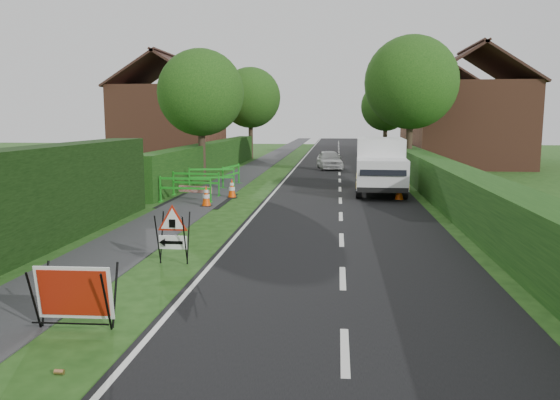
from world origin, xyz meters
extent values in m
plane|color=#1B4012|center=(0.00, 0.00, 0.00)|extent=(120.00, 120.00, 0.00)
cube|color=black|center=(2.50, 35.00, 0.00)|extent=(6.00, 90.00, 0.02)
cube|color=#2D2D30|center=(-3.00, 35.00, 0.01)|extent=(2.00, 90.00, 0.02)
cube|color=#14380F|center=(-5.00, 22.00, 0.00)|extent=(1.00, 24.00, 1.80)
cube|color=#14380F|center=(6.50, 16.00, 0.00)|extent=(1.20, 50.00, 1.50)
cube|color=brown|center=(-10.00, 30.00, 2.75)|extent=(7.00, 7.00, 5.50)
cube|color=#331E19|center=(-11.75, 30.00, 6.59)|extent=(4.00, 7.40, 2.58)
cube|color=#331E19|center=(-8.25, 30.00, 6.59)|extent=(4.00, 7.40, 2.58)
cube|color=#331E19|center=(-10.00, 30.00, 7.69)|extent=(0.25, 7.40, 0.18)
cube|color=brown|center=(11.00, 28.00, 2.75)|extent=(7.00, 7.00, 5.50)
cube|color=#331E19|center=(9.25, 28.00, 6.59)|extent=(4.00, 7.40, 2.58)
cube|color=#331E19|center=(12.75, 28.00, 6.59)|extent=(4.00, 7.40, 2.58)
cube|color=#331E19|center=(11.00, 28.00, 7.69)|extent=(0.25, 7.40, 0.18)
cube|color=brown|center=(12.00, 42.00, 2.75)|extent=(7.00, 7.00, 5.50)
cube|color=#331E19|center=(10.25, 42.00, 6.59)|extent=(4.00, 7.40, 2.58)
cube|color=#331E19|center=(13.75, 42.00, 6.59)|extent=(4.00, 7.40, 2.58)
cube|color=#331E19|center=(12.00, 42.00, 7.69)|extent=(0.25, 7.40, 0.18)
cylinder|color=#2D2116|center=(-4.60, 18.00, 1.31)|extent=(0.36, 0.36, 2.62)
sphere|color=#183E10|center=(-4.60, 18.00, 4.50)|extent=(4.40, 4.40, 4.40)
cylinder|color=#2D2116|center=(6.40, 22.00, 1.49)|extent=(0.36, 0.36, 2.97)
sphere|color=#183E10|center=(6.40, 22.00, 5.18)|extent=(5.20, 5.20, 5.20)
cylinder|color=#2D2116|center=(-4.60, 34.00, 1.40)|extent=(0.36, 0.36, 2.80)
sphere|color=#183E10|center=(-4.60, 34.00, 4.84)|extent=(4.80, 4.80, 4.80)
cylinder|color=#2D2116|center=(6.40, 38.00, 1.22)|extent=(0.36, 0.36, 2.45)
sphere|color=#183E10|center=(6.40, 38.00, 4.23)|extent=(4.20, 4.20, 4.20)
cylinder|color=black|center=(-2.11, -2.27, 0.50)|extent=(0.04, 0.34, 0.96)
cylinder|color=black|center=(-2.12, -1.91, 0.50)|extent=(0.04, 0.34, 0.96)
cylinder|color=black|center=(-1.00, -2.23, 0.50)|extent=(0.04, 0.34, 0.96)
cylinder|color=black|center=(-1.01, -1.88, 0.50)|extent=(0.04, 0.34, 0.96)
cylinder|color=black|center=(-1.55, -2.27, 0.17)|extent=(1.18, 0.06, 0.03)
cube|color=white|center=(-1.56, -2.09, 0.58)|extent=(1.18, 0.18, 0.84)
cube|color=#A81E0B|center=(-1.56, -2.11, 0.58)|extent=(1.07, 0.15, 0.73)
cylinder|color=black|center=(-1.49, 1.57, 0.58)|extent=(0.03, 0.35, 1.12)
cylinder|color=black|center=(-1.49, 1.85, 0.58)|extent=(0.03, 0.35, 1.12)
cylinder|color=black|center=(-0.89, 1.57, 0.58)|extent=(0.03, 0.35, 1.12)
cylinder|color=black|center=(-0.88, 1.85, 0.58)|extent=(0.03, 0.35, 1.12)
cube|color=white|center=(-1.19, 1.69, 0.50)|extent=(0.62, 0.02, 0.30)
cube|color=black|center=(-1.19, 1.68, 0.50)|extent=(0.44, 0.01, 0.07)
cone|color=black|center=(-1.43, 1.68, 0.50)|extent=(0.14, 0.18, 0.18)
cube|color=black|center=(-1.19, 1.67, 0.93)|extent=(0.14, 0.01, 0.18)
cube|color=silver|center=(4.23, 14.74, 1.37)|extent=(2.10, 3.27, 1.91)
cube|color=silver|center=(4.14, 12.32, 1.00)|extent=(2.06, 2.14, 1.17)
cube|color=black|center=(4.10, 11.33, 1.29)|extent=(1.75, 0.29, 0.54)
cube|color=yellow|center=(3.19, 13.85, 0.62)|extent=(0.21, 4.90, 0.24)
cube|color=yellow|center=(5.19, 13.77, 0.62)|extent=(0.21, 4.90, 0.24)
cube|color=black|center=(4.10, 11.34, 0.48)|extent=(1.95, 0.19, 0.20)
cylinder|color=black|center=(3.24, 12.30, 0.40)|extent=(0.27, 0.80, 0.79)
cylinder|color=black|center=(5.03, 12.23, 0.40)|extent=(0.27, 0.80, 0.79)
cylinder|color=black|center=(3.36, 15.50, 0.40)|extent=(0.27, 0.80, 0.79)
cylinder|color=black|center=(5.15, 15.43, 0.40)|extent=(0.27, 0.80, 0.79)
cube|color=black|center=(4.80, 11.94, 0.02)|extent=(0.38, 0.38, 0.04)
cone|color=#FB4C07|center=(4.80, 11.94, 0.42)|extent=(0.32, 0.32, 0.75)
cylinder|color=white|center=(4.80, 11.94, 0.38)|extent=(0.25, 0.25, 0.14)
cylinder|color=white|center=(4.80, 11.94, 0.56)|extent=(0.17, 0.17, 0.10)
cube|color=black|center=(4.79, 14.01, 0.02)|extent=(0.38, 0.38, 0.04)
cone|color=#FB4C07|center=(4.79, 14.01, 0.42)|extent=(0.32, 0.32, 0.75)
cylinder|color=white|center=(4.79, 14.01, 0.38)|extent=(0.25, 0.25, 0.14)
cylinder|color=white|center=(4.79, 14.01, 0.56)|extent=(0.17, 0.17, 0.10)
cube|color=black|center=(4.74, 15.75, 0.02)|extent=(0.38, 0.38, 0.04)
cone|color=#FB4C07|center=(4.74, 15.75, 0.42)|extent=(0.32, 0.32, 0.75)
cylinder|color=white|center=(4.74, 15.75, 0.38)|extent=(0.25, 0.25, 0.14)
cylinder|color=white|center=(4.74, 15.75, 0.56)|extent=(0.17, 0.17, 0.10)
cube|color=black|center=(-2.38, 9.65, 0.02)|extent=(0.38, 0.38, 0.04)
cone|color=#FB4C07|center=(-2.38, 9.65, 0.42)|extent=(0.32, 0.32, 0.75)
cylinder|color=white|center=(-2.38, 9.65, 0.38)|extent=(0.25, 0.25, 0.14)
cylinder|color=white|center=(-2.38, 9.65, 0.56)|extent=(0.17, 0.17, 0.10)
cube|color=black|center=(-1.87, 11.91, 0.02)|extent=(0.38, 0.38, 0.04)
cone|color=#FB4C07|center=(-1.87, 11.91, 0.42)|extent=(0.32, 0.32, 0.75)
cylinder|color=white|center=(-1.87, 11.91, 0.38)|extent=(0.25, 0.25, 0.14)
cylinder|color=white|center=(-1.87, 11.91, 0.56)|extent=(0.17, 0.17, 0.10)
cube|color=#1C9B1F|center=(-4.40, 10.57, 0.50)|extent=(0.05, 0.05, 1.00)
cube|color=#1C9B1F|center=(-2.40, 10.46, 0.50)|extent=(0.05, 0.05, 1.00)
cube|color=#1C9B1F|center=(-3.40, 10.51, 0.92)|extent=(2.00, 0.17, 0.08)
cube|color=#1C9B1F|center=(-3.40, 10.51, 0.55)|extent=(2.00, 0.17, 0.08)
cube|color=#1C9B1F|center=(-4.40, 10.57, 0.02)|extent=(0.08, 0.35, 0.04)
cube|color=#1C9B1F|center=(-2.40, 10.46, 0.02)|extent=(0.08, 0.35, 0.04)
cube|color=#1C9B1F|center=(-4.46, 12.48, 0.50)|extent=(0.06, 0.06, 1.00)
cube|color=#1C9B1F|center=(-2.48, 12.25, 0.50)|extent=(0.06, 0.06, 1.00)
cube|color=#1C9B1F|center=(-3.47, 12.37, 0.92)|extent=(1.99, 0.28, 0.08)
cube|color=#1C9B1F|center=(-3.47, 12.37, 0.55)|extent=(1.99, 0.28, 0.08)
cube|color=#1C9B1F|center=(-4.46, 12.48, 0.02)|extent=(0.10, 0.35, 0.04)
cube|color=#1C9B1F|center=(-2.48, 12.25, 0.02)|extent=(0.10, 0.35, 0.04)
cube|color=#1C9B1F|center=(-4.26, 14.22, 0.50)|extent=(0.06, 0.06, 1.00)
cube|color=#1C9B1F|center=(-2.30, 14.62, 0.50)|extent=(0.06, 0.06, 1.00)
cube|color=#1C9B1F|center=(-3.28, 14.42, 0.92)|extent=(1.97, 0.45, 0.08)
cube|color=#1C9B1F|center=(-3.28, 14.42, 0.55)|extent=(1.97, 0.45, 0.08)
cube|color=#1C9B1F|center=(-4.26, 14.22, 0.02)|extent=(0.13, 0.35, 0.04)
cube|color=#1C9B1F|center=(-2.30, 14.62, 0.02)|extent=(0.13, 0.35, 0.04)
cube|color=#1C9B1F|center=(-2.85, 14.83, 0.50)|extent=(0.06, 0.06, 1.00)
cube|color=#1C9B1F|center=(-2.47, 16.80, 0.50)|extent=(0.06, 0.06, 1.00)
cube|color=#1C9B1F|center=(-2.66, 15.81, 0.92)|extent=(0.43, 1.97, 0.08)
cube|color=#1C9B1F|center=(-2.66, 15.81, 0.55)|extent=(0.43, 1.97, 0.08)
cube|color=#1C9B1F|center=(-2.85, 14.83, 0.02)|extent=(0.36, 0.13, 0.04)
cube|color=#1C9B1F|center=(-2.47, 16.80, 0.02)|extent=(0.36, 0.13, 0.04)
cube|color=red|center=(-3.15, 11.01, 0.00)|extent=(1.43, 0.52, 0.25)
cylinder|color=#BF7F4C|center=(-1.07, -3.52, 0.00)|extent=(0.12, 0.07, 0.07)
imported|color=silver|center=(1.86, 25.21, 0.60)|extent=(1.89, 3.69, 1.20)
camera|label=1|loc=(2.35, -9.64, 3.18)|focal=35.00mm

